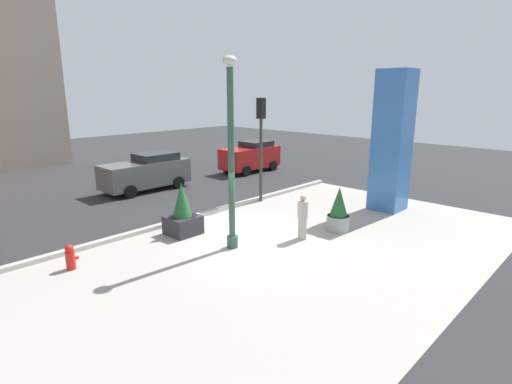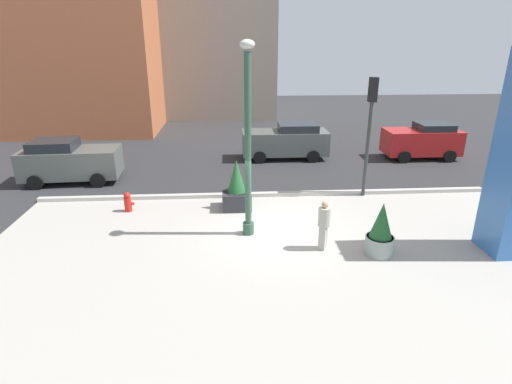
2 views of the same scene
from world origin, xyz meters
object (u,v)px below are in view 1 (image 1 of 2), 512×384
potted_plant_near_right (183,214)px  car_intersection (146,172)px  lamp_post (231,159)px  potted_plant_by_pillar (339,212)px  traffic_light_corner (261,133)px  fire_hydrant (70,257)px  art_pillar_blue (392,142)px  car_far_lane (251,156)px  pedestrian_by_curb (303,215)px

potted_plant_near_right → car_intersection: (2.75, 6.69, 0.21)m
lamp_post → potted_plant_near_right: 3.13m
potted_plant_by_pillar → traffic_light_corner: traffic_light_corner is taller
potted_plant_near_right → traffic_light_corner: size_ratio=0.40×
fire_hydrant → traffic_light_corner: 9.63m
art_pillar_blue → traffic_light_corner: art_pillar_blue is taller
art_pillar_blue → potted_plant_by_pillar: size_ratio=3.56×
fire_hydrant → car_far_lane: (13.93, 6.33, 0.58)m
potted_plant_near_right → potted_plant_by_pillar: potted_plant_near_right is taller
lamp_post → potted_plant_near_right: size_ratio=3.19×
fire_hydrant → pedestrian_by_curb: 7.34m
traffic_light_corner → lamp_post: bearing=-146.5°
lamp_post → pedestrian_by_curb: 3.23m
traffic_light_corner → car_far_lane: size_ratio=1.21×
traffic_light_corner → car_intersection: (-2.40, 5.70, -2.20)m
art_pillar_blue → pedestrian_by_curb: (-5.44, 0.45, -2.05)m
fire_hydrant → potted_plant_by_pillar: bearing=-24.8°
traffic_light_corner → car_intersection: size_ratio=1.05×
pedestrian_by_curb → lamp_post: bearing=151.8°
potted_plant_by_pillar → car_intersection: bearing=97.4°
potted_plant_near_right → car_intersection: size_ratio=0.42×
lamp_post → car_far_lane: size_ratio=1.55×
lamp_post → fire_hydrant: lamp_post is taller
potted_plant_near_right → car_intersection: potted_plant_near_right is taller
potted_plant_by_pillar → fire_hydrant: size_ratio=2.18×
pedestrian_by_curb → art_pillar_blue: bearing=-4.8°
potted_plant_by_pillar → art_pillar_blue: bearing=-0.3°
art_pillar_blue → car_far_lane: 10.48m
lamp_post → traffic_light_corner: 5.79m
art_pillar_blue → car_intersection: size_ratio=1.31×
traffic_light_corner → pedestrian_by_curb: (-2.63, -4.37, -2.28)m
fire_hydrant → car_intersection: car_intersection is taller
car_far_lane → pedestrian_by_curb: (-7.40, -9.66, -0.09)m
potted_plant_by_pillar → traffic_light_corner: size_ratio=0.35×
car_intersection → traffic_light_corner: bearing=-67.2°
potted_plant_near_right → car_far_lane: 11.74m
potted_plant_by_pillar → pedestrian_by_curb: bearing=164.6°
potted_plant_by_pillar → car_far_lane: car_far_lane is taller
potted_plant_by_pillar → fire_hydrant: bearing=155.2°
car_far_lane → potted_plant_by_pillar: bearing=-120.0°
fire_hydrant → potted_plant_near_right: bearing=0.9°
potted_plant_by_pillar → car_intersection: (-1.36, 10.51, 0.22)m
pedestrian_by_curb → car_intersection: bearing=88.7°
art_pillar_blue → potted_plant_by_pillar: art_pillar_blue is taller
potted_plant_near_right → fire_hydrant: size_ratio=2.51×
lamp_post → pedestrian_by_curb: bearing=-28.2°
car_intersection → car_far_lane: (7.18, -0.42, 0.01)m
lamp_post → traffic_light_corner: lamp_post is taller
car_far_lane → pedestrian_by_curb: bearing=-127.5°
lamp_post → car_intersection: size_ratio=1.34×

